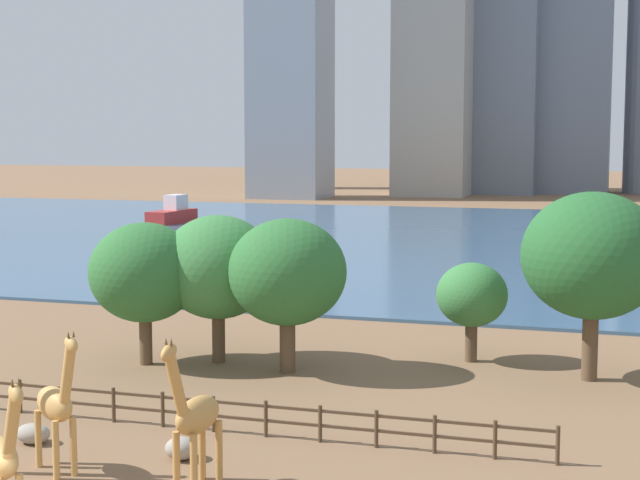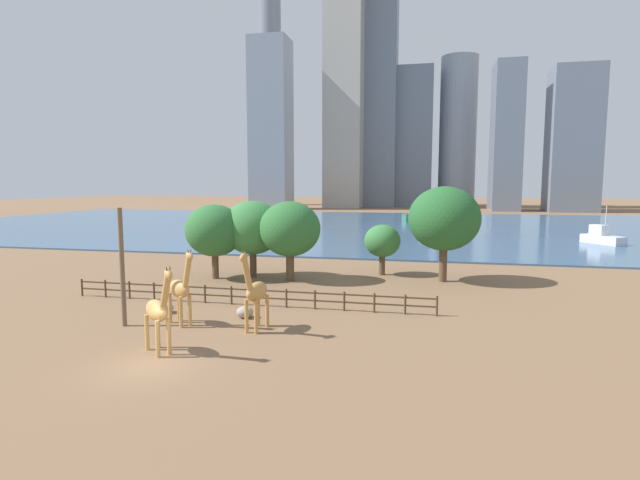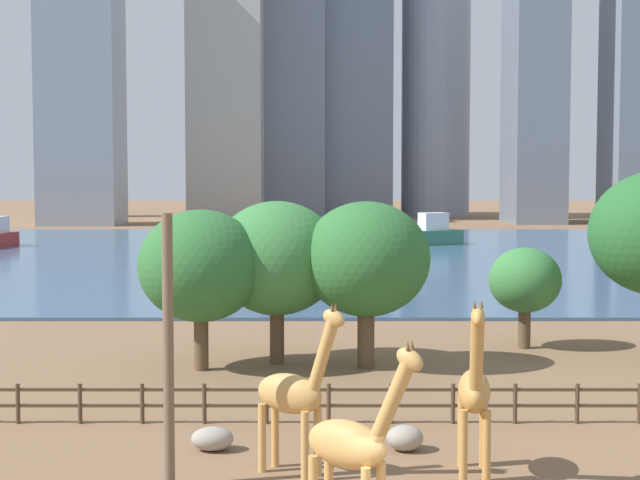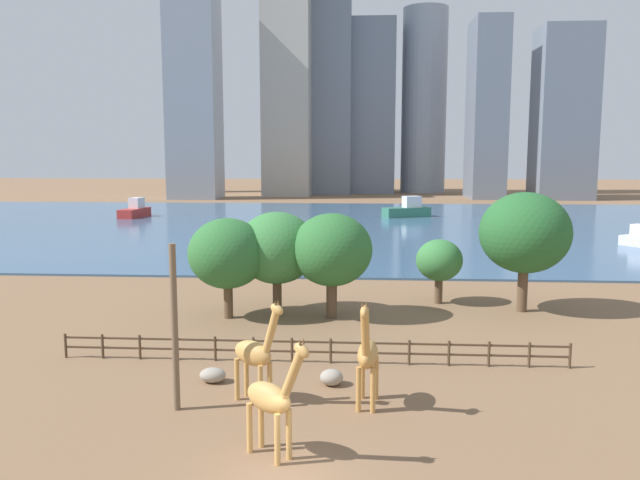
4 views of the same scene
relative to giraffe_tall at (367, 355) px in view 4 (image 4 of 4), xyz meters
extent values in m
plane|color=brown|center=(-2.81, 73.50, -2.27)|extent=(400.00, 400.00, 0.00)
cube|color=#3D6084|center=(-2.81, 70.50, -2.17)|extent=(180.00, 86.00, 0.20)
cylinder|color=#C18C47|center=(0.23, -0.61, -1.31)|extent=(0.25, 0.25, 1.92)
cylinder|color=#C18C47|center=(-0.36, -0.54, -1.31)|extent=(0.25, 0.25, 1.92)
cylinder|color=#C18C47|center=(0.40, 0.87, -1.31)|extent=(0.25, 0.25, 1.92)
cylinder|color=#C18C47|center=(-0.20, 0.94, -1.31)|extent=(0.25, 0.25, 1.92)
ellipsoid|color=#C18C47|center=(0.02, 0.17, -0.02)|extent=(1.08, 2.20, 1.11)
cylinder|color=#C18C47|center=(-0.11, -0.99, 1.20)|extent=(0.46, 1.08, 2.11)
ellipsoid|color=#C18C47|center=(-0.15, -1.34, 2.20)|extent=(0.43, 0.83, 0.65)
cone|color=brown|center=(-0.06, -1.35, 2.52)|extent=(0.11, 0.11, 0.20)
cone|color=brown|center=(-0.23, -1.34, 2.52)|extent=(0.11, 0.11, 0.20)
cylinder|color=tan|center=(-2.77, -4.82, -1.36)|extent=(0.30, 0.30, 1.83)
cylinder|color=tan|center=(-3.12, -5.27, -1.36)|extent=(0.30, 0.30, 1.83)
cylinder|color=tan|center=(-3.89, -3.95, -1.36)|extent=(0.30, 0.30, 1.83)
cylinder|color=tan|center=(-4.24, -4.39, -1.36)|extent=(0.30, 0.30, 1.83)
ellipsoid|color=tan|center=(-3.50, -4.61, -0.12)|extent=(2.10, 1.89, 1.06)
cylinder|color=tan|center=(-2.57, -5.34, 1.01)|extent=(1.11, 0.97, 1.98)
ellipsoid|color=tan|center=(-2.23, -5.60, 1.93)|extent=(0.81, 0.74, 0.66)
cone|color=brown|center=(-2.18, -5.53, 2.24)|extent=(0.14, 0.14, 0.19)
cone|color=brown|center=(-2.28, -5.66, 2.24)|extent=(0.14, 0.14, 0.19)
cylinder|color=tan|center=(-4.15, 0.03, -1.35)|extent=(0.30, 0.30, 1.85)
cylinder|color=tan|center=(-4.48, -0.43, -1.35)|extent=(0.30, 0.30, 1.85)
cylinder|color=tan|center=(-5.31, 0.86, -1.35)|extent=(0.30, 0.30, 1.85)
cylinder|color=tan|center=(-5.65, 0.40, -1.35)|extent=(0.30, 0.30, 1.85)
ellipsoid|color=tan|center=(-4.90, 0.21, -0.10)|extent=(2.14, 1.86, 1.07)
cylinder|color=tan|center=(-4.00, -0.42, 1.08)|extent=(0.99, 0.84, 2.04)
ellipsoid|color=tan|center=(-3.73, -0.62, 2.05)|extent=(0.82, 0.72, 0.62)
cone|color=brown|center=(-3.68, -0.55, 2.36)|extent=(0.14, 0.14, 0.20)
cone|color=brown|center=(-3.78, -0.69, 2.36)|extent=(0.14, 0.14, 0.20)
cylinder|color=brown|center=(-7.96, -0.82, 1.24)|extent=(0.28, 0.28, 7.04)
ellipsoid|color=gray|center=(-7.21, 2.42, -1.93)|extent=(1.24, 0.93, 0.69)
ellipsoid|color=gray|center=(-1.62, 2.42, -1.90)|extent=(1.08, 0.99, 0.74)
cylinder|color=#4C3826|center=(-15.81, 5.50, -1.62)|extent=(0.14, 0.14, 1.30)
cylinder|color=#4C3826|center=(-13.81, 5.50, -1.62)|extent=(0.14, 0.14, 1.30)
cylinder|color=#4C3826|center=(-11.81, 5.50, -1.62)|extent=(0.14, 0.14, 1.30)
cylinder|color=#4C3826|center=(-9.81, 5.50, -1.62)|extent=(0.14, 0.14, 1.30)
cylinder|color=#4C3826|center=(-7.81, 5.50, -1.62)|extent=(0.14, 0.14, 1.30)
cylinder|color=#4C3826|center=(-5.81, 5.50, -1.62)|extent=(0.14, 0.14, 1.30)
cylinder|color=#4C3826|center=(-3.81, 5.50, -1.62)|extent=(0.14, 0.14, 1.30)
cylinder|color=#4C3826|center=(-1.81, 5.50, -1.62)|extent=(0.14, 0.14, 1.30)
cylinder|color=#4C3826|center=(0.19, 5.50, -1.62)|extent=(0.14, 0.14, 1.30)
cylinder|color=#4C3826|center=(2.19, 5.50, -1.62)|extent=(0.14, 0.14, 1.30)
cylinder|color=#4C3826|center=(4.19, 5.50, -1.62)|extent=(0.14, 0.14, 1.30)
cylinder|color=#4C3826|center=(6.19, 5.50, -1.62)|extent=(0.14, 0.14, 1.30)
cylinder|color=#4C3826|center=(8.19, 5.50, -1.62)|extent=(0.14, 0.14, 1.30)
cylinder|color=#4C3826|center=(10.19, 5.50, -1.62)|extent=(0.14, 0.14, 1.30)
cube|color=#4C3826|center=(-2.81, 5.50, -1.17)|extent=(26.10, 0.08, 0.10)
cube|color=#4C3826|center=(-2.81, 5.50, -1.69)|extent=(26.10, 0.08, 0.10)
cylinder|color=brown|center=(-8.95, 14.15, -1.15)|extent=(0.59, 0.59, 2.26)
ellipsoid|color=#2D6B33|center=(-8.95, 14.15, 2.02)|extent=(5.10, 5.10, 4.59)
cylinder|color=brown|center=(-2.18, 14.65, -1.07)|extent=(0.71, 0.71, 2.42)
ellipsoid|color=#2D6B33|center=(-2.18, 14.65, 2.26)|extent=(5.29, 5.29, 4.76)
cylinder|color=brown|center=(10.77, 17.20, -0.77)|extent=(0.68, 0.68, 3.01)
ellipsoid|color=#26602D|center=(10.77, 17.20, 3.17)|extent=(6.09, 6.09, 5.48)
cylinder|color=brown|center=(-5.91, 15.57, -1.10)|extent=(0.61, 0.61, 2.34)
ellipsoid|color=#387A3D|center=(-5.91, 15.57, 2.21)|extent=(5.36, 5.36, 4.82)
cylinder|color=brown|center=(5.34, 19.20, -1.36)|extent=(0.57, 0.57, 1.84)
ellipsoid|color=#387A3D|center=(5.34, 19.20, 0.89)|extent=(3.33, 3.33, 2.99)
cube|color=#B22D28|center=(-39.20, 79.27, -1.33)|extent=(3.48, 7.71, 1.49)
cube|color=silver|center=(-39.10, 80.20, 0.31)|extent=(2.07, 2.86, 1.79)
cube|color=#337259|center=(7.61, 82.86, -1.27)|extent=(8.59, 5.83, 1.62)
cube|color=silver|center=(8.54, 83.25, 0.52)|extent=(3.44, 2.92, 1.94)
cube|color=gray|center=(-41.88, 130.44, 24.86)|extent=(12.18, 11.22, 54.27)
cube|color=slate|center=(31.16, 136.79, 19.86)|extent=(8.25, 15.00, 44.26)
cube|color=slate|center=(49.45, 134.26, 18.63)|extent=(13.56, 12.44, 41.81)
cube|color=#ADA89E|center=(-20.15, 144.91, 47.42)|extent=(12.50, 15.49, 99.39)
cube|color=slate|center=(-9.25, 152.23, 45.96)|extent=(12.03, 10.12, 96.46)
cube|color=slate|center=(2.29, 158.99, 22.14)|extent=(13.68, 14.28, 48.84)
cylinder|color=#939EAD|center=(18.03, 162.81, 24.24)|extent=(13.04, 13.04, 53.03)
cylinder|color=slate|center=(-51.25, 159.02, 38.54)|extent=(8.16, 8.16, 81.63)
camera|label=1|loc=(11.98, -25.93, 8.30)|focal=55.00mm
camera|label=2|loc=(9.74, -26.45, 6.18)|focal=28.00mm
camera|label=3|loc=(-4.08, -25.54, 5.74)|focal=55.00mm
camera|label=4|loc=(-0.35, -25.36, 8.26)|focal=35.00mm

